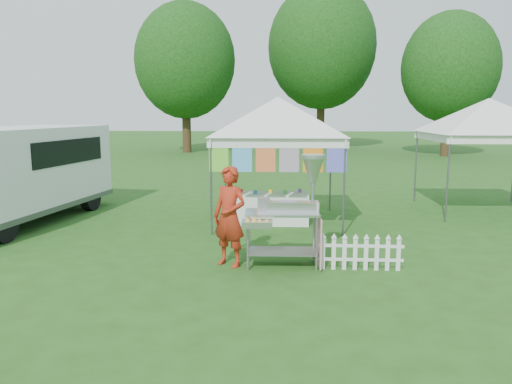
{
  "coord_description": "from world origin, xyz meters",
  "views": [
    {
      "loc": [
        0.04,
        -8.46,
        2.65
      ],
      "look_at": [
        -0.41,
        1.13,
        1.1
      ],
      "focal_mm": 35.0,
      "sensor_mm": 36.0,
      "label": 1
    }
  ],
  "objects": [
    {
      "name": "tree_left",
      "position": [
        -6.0,
        24.0,
        5.83
      ],
      "size": [
        6.4,
        6.4,
        9.53
      ],
      "color": "#312411",
      "rests_on": "ground"
    },
    {
      "name": "vendor",
      "position": [
        -0.81,
        -0.1,
        0.87
      ],
      "size": [
        0.76,
        0.68,
        1.74
      ],
      "primitive_type": "imported",
      "rotation": [
        0.0,
        0.0,
        -0.52
      ],
      "color": "#A02713",
      "rests_on": "ground"
    },
    {
      "name": "tree_mid",
      "position": [
        3.0,
        28.0,
        7.14
      ],
      "size": [
        7.6,
        7.6,
        11.52
      ],
      "color": "#312411",
      "rests_on": "ground"
    },
    {
      "name": "tree_right",
      "position": [
        10.0,
        22.0,
        5.18
      ],
      "size": [
        5.6,
        5.6,
        8.42
      ],
      "color": "#312411",
      "rests_on": "ground"
    },
    {
      "name": "picket_fence",
      "position": [
        1.42,
        -0.26,
        0.29
      ],
      "size": [
        1.44,
        0.06,
        0.56
      ],
      "rotation": [
        0.0,
        0.0,
        -0.02
      ],
      "color": "white",
      "rests_on": "ground"
    },
    {
      "name": "ground",
      "position": [
        0.0,
        0.0,
        0.0
      ],
      "size": [
        120.0,
        120.0,
        0.0
      ],
      "primitive_type": "plane",
      "color": "#274D16",
      "rests_on": "ground"
    },
    {
      "name": "canopy_main",
      "position": [
        0.0,
        3.49,
        2.99
      ],
      "size": [
        4.24,
        4.24,
        3.45
      ],
      "color": "#59595E",
      "rests_on": "ground"
    },
    {
      "name": "cargo_van",
      "position": [
        -6.25,
        3.19,
        1.23
      ],
      "size": [
        2.99,
        5.74,
        2.28
      ],
      "rotation": [
        0.0,
        0.0,
        -0.15
      ],
      "color": "white",
      "rests_on": "ground"
    },
    {
      "name": "display_table",
      "position": [
        -0.16,
        3.22,
        0.37
      ],
      "size": [
        1.8,
        0.7,
        0.74
      ],
      "primitive_type": "cube",
      "color": "white",
      "rests_on": "ground"
    },
    {
      "name": "canopy_right",
      "position": [
        5.5,
        5.0,
        2.99
      ],
      "size": [
        4.24,
        4.24,
        3.45
      ],
      "color": "#59595E",
      "rests_on": "ground"
    },
    {
      "name": "donut_cart",
      "position": [
        0.3,
        -0.09,
        1.14
      ],
      "size": [
        1.39,
        0.97,
        1.93
      ],
      "rotation": [
        0.0,
        0.0,
        0.02
      ],
      "color": "gray",
      "rests_on": "ground"
    }
  ]
}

